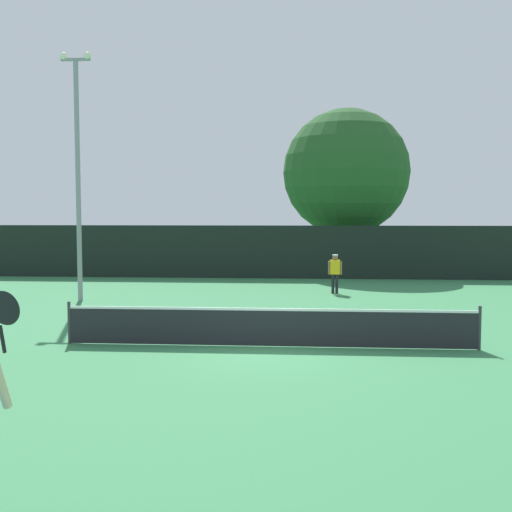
# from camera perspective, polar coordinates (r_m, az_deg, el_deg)

# --- Properties ---
(ground_plane) EXTENTS (120.00, 120.00, 0.00)m
(ground_plane) POSITION_cam_1_polar(r_m,az_deg,el_deg) (14.91, 1.28, -8.65)
(ground_plane) COLOR #387F4C
(tennis_net) EXTENTS (10.19, 0.08, 1.07)m
(tennis_net) POSITION_cam_1_polar(r_m,az_deg,el_deg) (14.81, 1.28, -6.71)
(tennis_net) COLOR #232328
(tennis_net) RESTS_ON ground
(perimeter_fence) EXTENTS (36.72, 0.12, 2.69)m
(perimeter_fence) POSITION_cam_1_polar(r_m,az_deg,el_deg) (30.28, 2.77, 0.38)
(perimeter_fence) COLOR black
(perimeter_fence) RESTS_ON ground
(player_receiving) EXTENTS (0.57, 0.24, 1.61)m
(player_receiving) POSITION_cam_1_polar(r_m,az_deg,el_deg) (24.74, 7.54, -1.31)
(player_receiving) COLOR yellow
(player_receiving) RESTS_ON ground
(tennis_ball) EXTENTS (0.07, 0.07, 0.07)m
(tennis_ball) POSITION_cam_1_polar(r_m,az_deg,el_deg) (15.78, -7.08, -7.84)
(tennis_ball) COLOR #CCE033
(tennis_ball) RESTS_ON ground
(light_pole) EXTENTS (1.18, 0.28, 9.22)m
(light_pole) POSITION_cam_1_polar(r_m,az_deg,el_deg) (23.46, -16.65, 8.54)
(light_pole) COLOR gray
(light_pole) RESTS_ON ground
(large_tree) EXTENTS (7.09, 7.09, 9.16)m
(large_tree) POSITION_cam_1_polar(r_m,az_deg,el_deg) (34.33, 8.59, 7.89)
(large_tree) COLOR brown
(large_tree) RESTS_ON ground
(parked_car_near) EXTENTS (1.92, 4.21, 1.69)m
(parked_car_near) POSITION_cam_1_polar(r_m,az_deg,el_deg) (37.30, 12.64, 0.10)
(parked_car_near) COLOR navy
(parked_car_near) RESTS_ON ground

